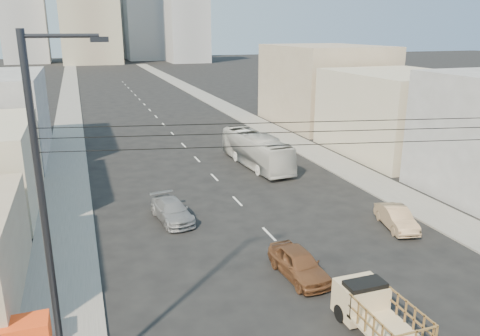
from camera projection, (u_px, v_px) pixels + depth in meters
sidewalk_left at (69, 106)px, 75.46m from camera, size 3.50×180.00×0.12m
sidewalk_right at (209, 99)px, 82.82m from camera, size 3.50×180.00×0.12m
lane_dashes at (160, 120)px, 63.76m from camera, size 0.15×104.00×0.01m
flatbed_pickup at (376, 310)px, 18.84m from camera, size 1.95×4.41×1.90m
city_bus at (256, 150)px, 42.24m from camera, size 3.28×10.73×2.95m
sedan_brown at (299, 264)px, 23.35m from camera, size 1.98×4.38×1.46m
sedan_tan at (396, 218)px, 29.15m from camera, size 2.29×4.25×1.33m
sedan_grey at (172, 211)px, 30.30m from camera, size 2.47×4.84×1.34m
streetlamp_left at (49, 222)px, 13.98m from camera, size 2.36×0.25×12.00m
overhead_wires at (428, 130)px, 14.56m from camera, size 23.01×5.02×0.72m
crate_stack at (25, 334)px, 18.02m from camera, size 1.80×1.20×1.14m
bldg_right_mid at (398, 113)px, 46.08m from camera, size 11.00×14.00×8.00m
bldg_right_far at (324, 85)px, 60.45m from camera, size 12.00×16.00×10.00m
midrise_ne at (146, 8)px, 183.24m from camera, size 16.00×16.00×40.00m
midrise_nw at (23, 14)px, 165.79m from camera, size 15.00×15.00×34.00m
midrise_back at (111, 4)px, 192.50m from camera, size 18.00×18.00×44.00m
midrise_east at (187, 23)px, 170.60m from camera, size 14.00×14.00×28.00m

